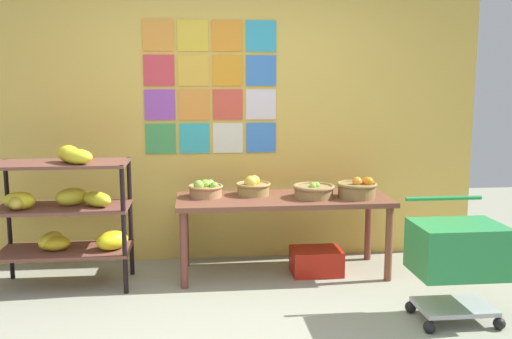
% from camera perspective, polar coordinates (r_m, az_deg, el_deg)
% --- Properties ---
extents(back_wall_with_art, '(4.56, 0.07, 2.72)m').
position_cam_1_polar(back_wall_with_art, '(5.04, -3.02, 6.23)').
color(back_wall_with_art, gold).
rests_on(back_wall_with_art, ground).
extents(banana_shelf_unit, '(1.02, 0.49, 1.12)m').
position_cam_1_polar(banana_shelf_unit, '(4.60, -18.66, -3.71)').
color(banana_shelf_unit, black).
rests_on(banana_shelf_unit, ground).
extents(display_table, '(1.75, 0.67, 0.65)m').
position_cam_1_polar(display_table, '(4.69, 2.76, -3.64)').
color(display_table, brown).
rests_on(display_table, ground).
extents(fruit_basket_right, '(0.29, 0.29, 0.15)m').
position_cam_1_polar(fruit_basket_right, '(4.68, -5.08, -1.99)').
color(fruit_basket_right, '#A2784E').
rests_on(fruit_basket_right, display_table).
extents(fruit_basket_centre, '(0.29, 0.29, 0.17)m').
position_cam_1_polar(fruit_basket_centre, '(4.74, -0.29, -1.74)').
color(fruit_basket_centre, olive).
rests_on(fruit_basket_centre, display_table).
extents(fruit_basket_left, '(0.35, 0.35, 0.13)m').
position_cam_1_polar(fruit_basket_left, '(4.66, 5.85, -2.12)').
color(fruit_basket_left, olive).
rests_on(fruit_basket_left, display_table).
extents(fruit_basket_back_right, '(0.33, 0.33, 0.17)m').
position_cam_1_polar(fruit_basket_back_right, '(4.70, 10.20, -1.92)').
color(fruit_basket_back_right, olive).
rests_on(fruit_basket_back_right, display_table).
extents(produce_crate_under_table, '(0.41, 0.30, 0.21)m').
position_cam_1_polar(produce_crate_under_table, '(4.82, 6.09, -9.18)').
color(produce_crate_under_table, red).
rests_on(produce_crate_under_table, ground).
extents(shopping_cart, '(0.57, 0.47, 0.81)m').
position_cam_1_polar(shopping_cart, '(4.01, 19.60, -7.96)').
color(shopping_cart, black).
rests_on(shopping_cart, ground).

